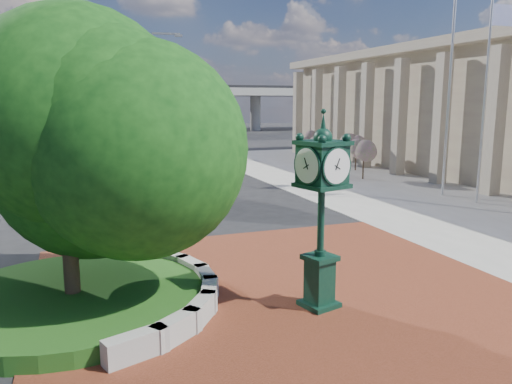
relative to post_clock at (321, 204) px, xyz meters
The scene contains 17 objects.
ground 3.23m from the post_clock, 102.91° to the left, with size 200.00×200.00×0.00m, color black.
plaza 2.71m from the post_clock, 114.91° to the left, with size 12.00×12.00×0.04m, color maroon.
sidewalk 19.78m from the post_clock, 37.60° to the left, with size 20.00×50.00×0.04m, color #9E9B93.
planter_wall 4.35m from the post_clock, 148.00° to the left, with size 2.96×6.77×0.54m.
grass_bed 6.24m from the post_clock, 160.09° to the left, with size 6.10×6.10×0.40m, color #224714.
overpass 72.09m from the post_clock, 90.53° to the left, with size 90.00×12.00×7.50m.
tree_planter 5.92m from the post_clock, 160.09° to the left, with size 5.20×5.20×6.33m.
tree_street 20.48m from the post_clock, 102.57° to the left, with size 4.40×4.40×5.45m.
post_clock is the anchor object (origin of this frame).
parked_car 38.16m from the post_clock, 89.62° to the left, with size 1.71×4.25×1.45m, color #641E0E.
flagpole_a 16.91m from the post_clock, 40.22° to the left, with size 1.78×0.48×11.58m.
flagpole_b 15.55m from the post_clock, 33.56° to the left, with size 1.49×0.17×9.48m.
street_lamp_near 25.24m from the post_clock, 89.20° to the left, with size 2.11×0.48×9.42m.
street_lamp_far 47.30m from the post_clock, 95.47° to the left, with size 1.97×0.56×8.84m.
shrub_near 20.62m from the post_clock, 55.23° to the left, with size 1.20×1.20×2.20m.
shrub_mid 24.72m from the post_clock, 56.90° to the left, with size 1.20×1.20×2.20m.
shrub_far 28.85m from the post_clock, 64.00° to the left, with size 1.20×1.20×2.20m.
Camera 1 is at (-4.76, -11.92, 4.78)m, focal length 35.00 mm.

